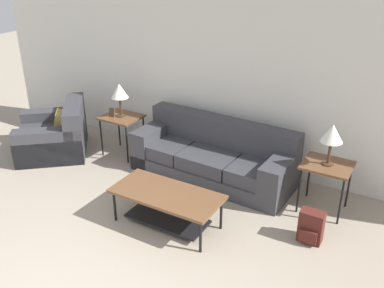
{
  "coord_description": "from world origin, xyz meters",
  "views": [
    {
      "loc": [
        2.38,
        -1.52,
        3.05
      ],
      "look_at": [
        -0.03,
        2.63,
        0.8
      ],
      "focal_mm": 40.0,
      "sensor_mm": 36.0,
      "label": 1
    }
  ],
  "objects_px": {
    "couch": "(214,158)",
    "table_lamp_left": "(119,92)",
    "side_table_left": "(122,120)",
    "coffee_table": "(167,201)",
    "side_table_right": "(327,169)",
    "backpack": "(311,227)",
    "armchair": "(55,135)",
    "table_lamp_right": "(332,134)"
  },
  "relations": [
    {
      "from": "side_table_right",
      "to": "armchair",
      "type": "bearing_deg",
      "value": -173.35
    },
    {
      "from": "couch",
      "to": "table_lamp_right",
      "type": "height_order",
      "value": "table_lamp_right"
    },
    {
      "from": "table_lamp_left",
      "to": "table_lamp_right",
      "type": "height_order",
      "value": "same"
    },
    {
      "from": "backpack",
      "to": "armchair",
      "type": "bearing_deg",
      "value": 176.91
    },
    {
      "from": "side_table_left",
      "to": "armchair",
      "type": "bearing_deg",
      "value": -153.75
    },
    {
      "from": "armchair",
      "to": "table_lamp_right",
      "type": "height_order",
      "value": "table_lamp_right"
    },
    {
      "from": "side_table_left",
      "to": "backpack",
      "type": "bearing_deg",
      "value": -12.43
    },
    {
      "from": "couch",
      "to": "backpack",
      "type": "distance_m",
      "value": 1.81
    },
    {
      "from": "backpack",
      "to": "couch",
      "type": "bearing_deg",
      "value": 154.73
    },
    {
      "from": "couch",
      "to": "side_table_right",
      "type": "xyz_separation_m",
      "value": [
        1.58,
        -0.06,
        0.28
      ]
    },
    {
      "from": "coffee_table",
      "to": "side_table_right",
      "type": "height_order",
      "value": "side_table_right"
    },
    {
      "from": "couch",
      "to": "side_table_left",
      "type": "relative_size",
      "value": 3.65
    },
    {
      "from": "couch",
      "to": "coffee_table",
      "type": "relative_size",
      "value": 1.8
    },
    {
      "from": "coffee_table",
      "to": "table_lamp_right",
      "type": "distance_m",
      "value": 2.08
    },
    {
      "from": "armchair",
      "to": "table_lamp_left",
      "type": "height_order",
      "value": "table_lamp_left"
    },
    {
      "from": "couch",
      "to": "table_lamp_left",
      "type": "height_order",
      "value": "table_lamp_left"
    },
    {
      "from": "side_table_right",
      "to": "backpack",
      "type": "relative_size",
      "value": 1.67
    },
    {
      "from": "table_lamp_left",
      "to": "couch",
      "type": "bearing_deg",
      "value": 2.23
    },
    {
      "from": "side_table_left",
      "to": "coffee_table",
      "type": "bearing_deg",
      "value": -37.16
    },
    {
      "from": "armchair",
      "to": "coffee_table",
      "type": "distance_m",
      "value": 2.74
    },
    {
      "from": "backpack",
      "to": "table_lamp_right",
      "type": "bearing_deg",
      "value": 94.35
    },
    {
      "from": "couch",
      "to": "backpack",
      "type": "height_order",
      "value": "couch"
    },
    {
      "from": "side_table_left",
      "to": "table_lamp_right",
      "type": "xyz_separation_m",
      "value": [
        3.16,
        0.0,
        0.46
      ]
    },
    {
      "from": "coffee_table",
      "to": "table_lamp_left",
      "type": "distance_m",
      "value": 2.19
    },
    {
      "from": "armchair",
      "to": "side_table_left",
      "type": "xyz_separation_m",
      "value": [
        0.98,
        0.48,
        0.29
      ]
    },
    {
      "from": "side_table_right",
      "to": "coffee_table",
      "type": "bearing_deg",
      "value": -140.28
    },
    {
      "from": "armchair",
      "to": "coffee_table",
      "type": "height_order",
      "value": "armchair"
    },
    {
      "from": "couch",
      "to": "armchair",
      "type": "bearing_deg",
      "value": -168.0
    },
    {
      "from": "table_lamp_left",
      "to": "table_lamp_right",
      "type": "relative_size",
      "value": 1.0
    },
    {
      "from": "armchair",
      "to": "side_table_left",
      "type": "relative_size",
      "value": 2.34
    },
    {
      "from": "side_table_left",
      "to": "side_table_right",
      "type": "xyz_separation_m",
      "value": [
        3.16,
        0.0,
        0.0
      ]
    },
    {
      "from": "armchair",
      "to": "table_lamp_left",
      "type": "xyz_separation_m",
      "value": [
        0.98,
        0.48,
        0.75
      ]
    },
    {
      "from": "coffee_table",
      "to": "side_table_right",
      "type": "xyz_separation_m",
      "value": [
        1.51,
        1.25,
        0.25
      ]
    },
    {
      "from": "couch",
      "to": "armchair",
      "type": "distance_m",
      "value": 2.61
    },
    {
      "from": "coffee_table",
      "to": "side_table_left",
      "type": "xyz_separation_m",
      "value": [
        -1.65,
        1.25,
        0.25
      ]
    },
    {
      "from": "side_table_right",
      "to": "table_lamp_right",
      "type": "bearing_deg",
      "value": 116.57
    },
    {
      "from": "couch",
      "to": "side_table_right",
      "type": "distance_m",
      "value": 1.6
    },
    {
      "from": "couch",
      "to": "coffee_table",
      "type": "distance_m",
      "value": 1.31
    },
    {
      "from": "table_lamp_right",
      "to": "backpack",
      "type": "relative_size",
      "value": 1.35
    },
    {
      "from": "table_lamp_right",
      "to": "table_lamp_left",
      "type": "bearing_deg",
      "value": 180.0
    },
    {
      "from": "armchair",
      "to": "table_lamp_right",
      "type": "xyz_separation_m",
      "value": [
        4.13,
        0.48,
        0.75
      ]
    },
    {
      "from": "coffee_table",
      "to": "armchair",
      "type": "bearing_deg",
      "value": 163.69
    }
  ]
}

